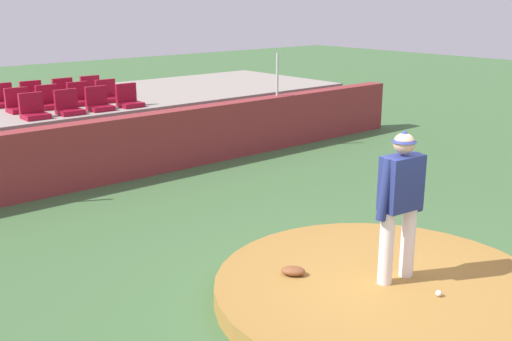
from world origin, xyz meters
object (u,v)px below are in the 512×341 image
(fielding_glove, at_px, (293,271))
(stadium_chair_6, at_px, (80,98))
(stadium_chair_3, at_px, (129,99))
(stadium_chair_9, at_px, (33,96))
(pitcher, at_px, (401,195))
(stadium_chair_0, at_px, (34,110))
(stadium_chair_1, at_px, (68,106))
(baseball, at_px, (439,293))
(stadium_chair_7, at_px, (108,95))
(stadium_chair_10, at_px, (65,93))
(stadium_chair_4, at_px, (19,104))
(stadium_chair_2, at_px, (99,103))
(stadium_chair_8, at_px, (3,99))
(stadium_chair_11, at_px, (92,90))
(stadium_chair_5, at_px, (49,101))

(fielding_glove, height_order, stadium_chair_6, stadium_chair_6)
(stadium_chair_3, height_order, stadium_chair_9, same)
(pitcher, distance_m, stadium_chair_0, 8.04)
(stadium_chair_1, relative_size, stadium_chair_6, 1.00)
(baseball, height_order, fielding_glove, fielding_glove)
(stadium_chair_0, xyz_separation_m, stadium_chair_9, (0.69, 1.80, 0.00))
(stadium_chair_7, bearing_deg, stadium_chair_3, 91.09)
(stadium_chair_7, bearing_deg, stadium_chair_10, -52.92)
(stadium_chair_4, distance_m, stadium_chair_9, 1.10)
(stadium_chair_3, xyz_separation_m, stadium_chair_10, (-0.67, 1.80, 0.00))
(stadium_chair_2, xyz_separation_m, stadium_chair_4, (-1.37, 0.89, 0.00))
(pitcher, relative_size, stadium_chair_9, 3.71)
(stadium_chair_1, distance_m, stadium_chair_8, 1.96)
(fielding_glove, height_order, stadium_chair_11, stadium_chair_11)
(fielding_glove, height_order, stadium_chair_5, stadium_chair_5)
(baseball, height_order, stadium_chair_7, stadium_chair_7)
(pitcher, bearing_deg, stadium_chair_8, 103.48)
(stadium_chair_6, bearing_deg, stadium_chair_1, 53.62)
(stadium_chair_1, relative_size, stadium_chair_9, 1.00)
(stadium_chair_2, xyz_separation_m, stadium_chair_3, (0.71, -0.02, 0.00))
(fielding_glove, relative_size, stadium_chair_7, 0.60)
(stadium_chair_10, bearing_deg, stadium_chair_1, 68.14)
(stadium_chair_2, xyz_separation_m, stadium_chair_10, (0.04, 1.78, 0.00))
(stadium_chair_3, bearing_deg, stadium_chair_10, -69.48)
(pitcher, height_order, baseball, pitcher)
(baseball, relative_size, stadium_chair_6, 0.15)
(pitcher, height_order, stadium_chair_7, pitcher)
(pitcher, xyz_separation_m, stadium_chair_8, (-1.22, 9.77, 0.08))
(stadium_chair_1, xyz_separation_m, stadium_chair_9, (-0.03, 1.80, 0.00))
(stadium_chair_6, bearing_deg, stadium_chair_8, -32.86)
(stadium_chair_5, relative_size, stadium_chair_10, 1.00)
(stadium_chair_10, bearing_deg, stadium_chair_8, -1.55)
(stadium_chair_2, bearing_deg, stadium_chair_3, 178.28)
(stadium_chair_2, height_order, stadium_chair_6, same)
(stadium_chair_1, distance_m, stadium_chair_9, 1.80)
(stadium_chair_1, height_order, stadium_chair_3, same)
(stadium_chair_11, bearing_deg, stadium_chair_8, -0.87)
(baseball, xyz_separation_m, stadium_chair_7, (0.84, 9.47, 1.12))
(stadium_chair_5, bearing_deg, stadium_chair_0, 52.71)
(stadium_chair_2, height_order, stadium_chair_10, same)
(stadium_chair_2, height_order, stadium_chair_7, same)
(stadium_chair_2, bearing_deg, stadium_chair_10, -91.13)
(stadium_chair_0, height_order, stadium_chair_10, same)
(pitcher, distance_m, stadium_chair_3, 7.98)
(stadium_chair_3, relative_size, stadium_chair_7, 1.00)
(pitcher, distance_m, stadium_chair_1, 7.95)
(baseball, relative_size, stadium_chair_0, 0.15)
(baseball, height_order, stadium_chair_0, stadium_chair_0)
(stadium_chair_5, xyz_separation_m, stadium_chair_10, (0.75, 0.87, 0.00))
(stadium_chair_8, xyz_separation_m, stadium_chair_9, (0.66, -0.03, 0.00))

